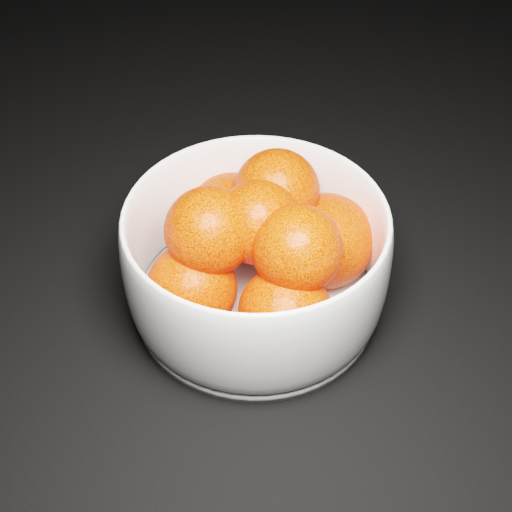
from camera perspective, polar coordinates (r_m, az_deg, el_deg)
The scene contains 3 objects.
ground at distance 0.64m, azimuth 4.48°, elevation -4.62°, with size 3.00×3.00×0.00m, color black.
bowl at distance 0.61m, azimuth 0.00°, elevation -0.37°, with size 0.23×0.23×0.11m.
orange_pile at distance 0.60m, azimuth 0.50°, elevation 1.01°, with size 0.18×0.19×0.13m.
Camera 1 is at (0.18, -0.38, 0.48)m, focal length 50.00 mm.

